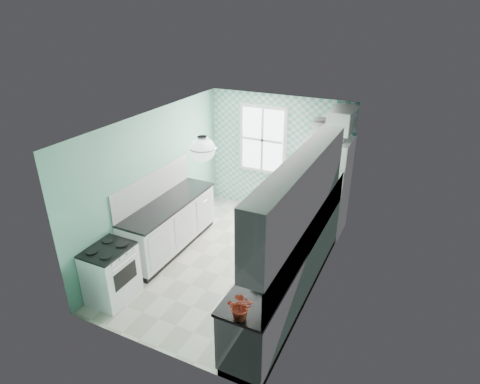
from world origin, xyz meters
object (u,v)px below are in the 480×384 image
at_px(ceiling_light, 203,149).
at_px(stove, 111,273).
at_px(potted_plant, 241,306).
at_px(microwave, 331,130).
at_px(fruit_bowl, 262,285).
at_px(fridge, 325,186).
at_px(sink, 308,220).

bearing_deg(ceiling_light, stove, -145.94).
relative_size(potted_plant, microwave, 0.56).
bearing_deg(potted_plant, fruit_bowl, 90.00).
bearing_deg(fridge, potted_plant, -86.92).
height_order(stove, sink, sink).
bearing_deg(fruit_bowl, stove, -177.75).
bearing_deg(stove, ceiling_light, 37.93).
height_order(fridge, stove, fridge).
xyz_separation_m(ceiling_light, fruit_bowl, (1.20, -0.72, -1.35)).
bearing_deg(microwave, fruit_bowl, 92.91).
relative_size(stove, fruit_bowl, 3.62).
bearing_deg(microwave, ceiling_light, 68.29).
relative_size(fridge, fruit_bowl, 7.97).
bearing_deg(sink, microwave, 93.13).
bearing_deg(microwave, sink, 95.12).
height_order(stove, potted_plant, potted_plant).
bearing_deg(stove, microwave, 59.82).
bearing_deg(ceiling_light, fruit_bowl, -30.83).
distance_m(fridge, sink, 1.43).
bearing_deg(fruit_bowl, sink, 89.88).
bearing_deg(microwave, potted_plant, 92.68).
bearing_deg(stove, fruit_bowl, 6.12).
xyz_separation_m(stove, sink, (2.40, 1.99, 0.48)).
xyz_separation_m(fruit_bowl, microwave, (-0.09, 3.32, 1.07)).
bearing_deg(microwave, fridge, 54.76).
bearing_deg(microwave, stove, 57.30).
bearing_deg(stove, sink, 43.48).
bearing_deg(ceiling_light, potted_plant, -47.46).
distance_m(fridge, potted_plant, 3.92).
xyz_separation_m(ceiling_light, fridge, (1.11, 2.61, -1.38)).
relative_size(ceiling_light, fridge, 0.19).
relative_size(stove, sink, 1.60).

